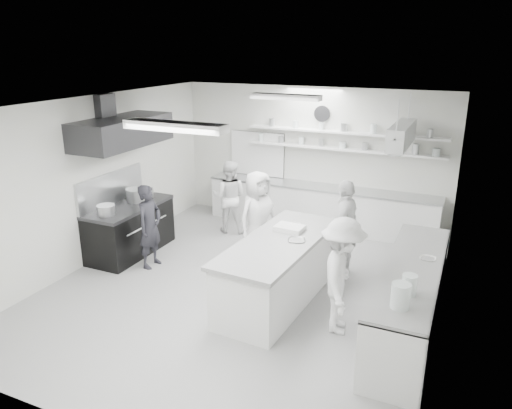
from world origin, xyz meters
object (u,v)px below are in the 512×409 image
at_px(stove, 130,230).
at_px(cook_stove, 150,226).
at_px(back_counter, 319,207).
at_px(cook_back, 229,197).
at_px(right_counter, 409,299).
at_px(prep_island, 279,272).

distance_m(stove, cook_stove, 0.85).
bearing_deg(back_counter, cook_back, -148.84).
distance_m(stove, right_counter, 5.28).
xyz_separation_m(back_counter, right_counter, (2.35, -3.40, 0.01)).
height_order(prep_island, cook_back, cook_back).
relative_size(right_counter, cook_stove, 2.17).
xyz_separation_m(right_counter, cook_stove, (-4.53, 0.27, 0.29)).
xyz_separation_m(prep_island, cook_back, (-2.05, 2.33, 0.30)).
bearing_deg(prep_island, right_counter, 2.26).
distance_m(back_counter, cook_back, 1.99).
relative_size(back_counter, right_counter, 1.52).
distance_m(back_counter, cook_stove, 3.83).
height_order(back_counter, cook_stove, cook_stove).
bearing_deg(stove, cook_stove, -24.93).
distance_m(back_counter, prep_island, 3.37).
bearing_deg(prep_island, cook_stove, 179.08).
bearing_deg(cook_back, cook_stove, 62.15).
bearing_deg(cook_stove, cook_back, -11.22).
relative_size(prep_island, cook_stove, 1.70).
relative_size(stove, cook_stove, 1.18).
xyz_separation_m(stove, cook_back, (1.22, 1.78, 0.32)).
bearing_deg(stove, prep_island, -9.48).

